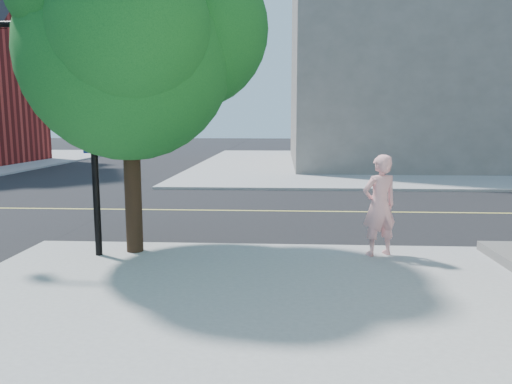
{
  "coord_description": "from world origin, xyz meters",
  "views": [
    {
      "loc": [
        4.32,
        -10.21,
        2.77
      ],
      "look_at": [
        3.77,
        -0.24,
        1.3
      ],
      "focal_mm": 33.71,
      "sensor_mm": 36.0,
      "label": 1
    }
  ],
  "objects": [
    {
      "name": "street_tree",
      "position": [
        1.42,
        -0.72,
        4.54
      ],
      "size": [
        5.16,
        4.69,
        6.85
      ],
      "rotation": [
        0.0,
        0.0,
        0.43
      ],
      "color": "black",
      "rests_on": "sidewalk_se"
    },
    {
      "name": "sidewalk_ne",
      "position": [
        13.5,
        21.5,
        0.06
      ],
      "size": [
        29.0,
        25.0,
        0.12
      ],
      "primitive_type": "cube",
      "color": "#989898",
      "rests_on": "ground"
    },
    {
      "name": "ground",
      "position": [
        0.0,
        0.0,
        0.0
      ],
      "size": [
        140.0,
        140.0,
        0.0
      ],
      "primitive_type": "plane",
      "color": "black",
      "rests_on": "ground"
    },
    {
      "name": "man_on_phone",
      "position": [
        6.24,
        -0.75,
        1.13
      ],
      "size": [
        0.86,
        0.71,
        2.01
      ],
      "primitive_type": "imported",
      "rotation": [
        0.0,
        0.0,
        3.51
      ],
      "color": "#FAA9AB",
      "rests_on": "sidewalk_se"
    },
    {
      "name": "road_ew",
      "position": [
        0.0,
        4.5,
        0.01
      ],
      "size": [
        140.0,
        9.0,
        0.01
      ],
      "primitive_type": "cube",
      "color": "black",
      "rests_on": "ground"
    },
    {
      "name": "filler_ne",
      "position": [
        14.0,
        22.0,
        7.12
      ],
      "size": [
        18.0,
        16.0,
        14.0
      ],
      "primitive_type": "cube",
      "color": "slate",
      "rests_on": "sidewalk_ne"
    }
  ]
}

